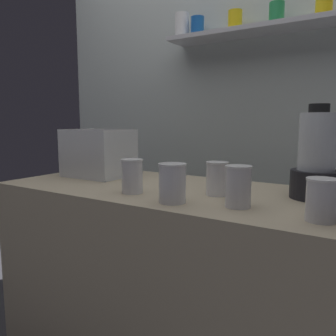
{
  "coord_description": "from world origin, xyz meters",
  "views": [
    {
      "loc": [
        0.74,
        -1.16,
        1.17
      ],
      "look_at": [
        0.0,
        0.0,
        0.98
      ],
      "focal_mm": 36.38,
      "sensor_mm": 36.0,
      "label": 1
    }
  ],
  "objects_px": {
    "juice_cup_orange_left": "(172,185)",
    "juice_cup_pomegranate_far_right": "(321,203)",
    "juice_cup_pomegranate_far_left": "(132,178)",
    "juice_cup_beet_right": "(238,189)",
    "juice_cup_mango_middle": "(217,181)",
    "blender_pitcher": "(316,161)",
    "carrot_display_bin": "(98,161)"
  },
  "relations": [
    {
      "from": "juice_cup_pomegranate_far_right",
      "to": "juice_cup_pomegranate_far_left",
      "type": "bearing_deg",
      "value": 178.67
    },
    {
      "from": "blender_pitcher",
      "to": "juice_cup_orange_left",
      "type": "distance_m",
      "value": 0.51
    },
    {
      "from": "blender_pitcher",
      "to": "juice_cup_pomegranate_far_right",
      "type": "xyz_separation_m",
      "value": [
        0.06,
        -0.29,
        -0.08
      ]
    },
    {
      "from": "blender_pitcher",
      "to": "juice_cup_mango_middle",
      "type": "relative_size",
      "value": 2.67
    },
    {
      "from": "blender_pitcher",
      "to": "juice_cup_orange_left",
      "type": "relative_size",
      "value": 2.5
    },
    {
      "from": "juice_cup_pomegranate_far_left",
      "to": "juice_cup_pomegranate_far_right",
      "type": "bearing_deg",
      "value": -1.33
    },
    {
      "from": "blender_pitcher",
      "to": "juice_cup_beet_right",
      "type": "height_order",
      "value": "blender_pitcher"
    },
    {
      "from": "juice_cup_beet_right",
      "to": "juice_cup_pomegranate_far_right",
      "type": "distance_m",
      "value": 0.25
    },
    {
      "from": "juice_cup_pomegranate_far_left",
      "to": "carrot_display_bin",
      "type": "bearing_deg",
      "value": 150.07
    },
    {
      "from": "juice_cup_mango_middle",
      "to": "juice_cup_beet_right",
      "type": "xyz_separation_m",
      "value": [
        0.13,
        -0.13,
        0.0
      ]
    },
    {
      "from": "juice_cup_mango_middle",
      "to": "juice_cup_pomegranate_far_right",
      "type": "height_order",
      "value": "juice_cup_mango_middle"
    },
    {
      "from": "juice_cup_pomegranate_far_left",
      "to": "juice_cup_mango_middle",
      "type": "relative_size",
      "value": 1.05
    },
    {
      "from": "juice_cup_orange_left",
      "to": "juice_cup_pomegranate_far_right",
      "type": "relative_size",
      "value": 1.12
    },
    {
      "from": "juice_cup_orange_left",
      "to": "juice_cup_mango_middle",
      "type": "relative_size",
      "value": 1.07
    },
    {
      "from": "juice_cup_mango_middle",
      "to": "juice_cup_pomegranate_far_left",
      "type": "bearing_deg",
      "value": -154.62
    },
    {
      "from": "juice_cup_orange_left",
      "to": "juice_cup_pomegranate_far_right",
      "type": "bearing_deg",
      "value": 4.39
    },
    {
      "from": "juice_cup_pomegranate_far_left",
      "to": "juice_cup_pomegranate_far_right",
      "type": "xyz_separation_m",
      "value": [
        0.66,
        -0.02,
        -0.01
      ]
    },
    {
      "from": "juice_cup_beet_right",
      "to": "juice_cup_mango_middle",
      "type": "bearing_deg",
      "value": 135.76
    },
    {
      "from": "juice_cup_pomegranate_far_right",
      "to": "juice_cup_beet_right",
      "type": "bearing_deg",
      "value": 174.03
    },
    {
      "from": "blender_pitcher",
      "to": "juice_cup_beet_right",
      "type": "relative_size",
      "value": 2.49
    },
    {
      "from": "carrot_display_bin",
      "to": "juice_cup_beet_right",
      "type": "bearing_deg",
      "value": -14.91
    },
    {
      "from": "carrot_display_bin",
      "to": "juice_cup_pomegranate_far_right",
      "type": "distance_m",
      "value": 1.08
    },
    {
      "from": "juice_cup_mango_middle",
      "to": "blender_pitcher",
      "type": "bearing_deg",
      "value": 23.32
    },
    {
      "from": "blender_pitcher",
      "to": "juice_cup_orange_left",
      "type": "bearing_deg",
      "value": -140.53
    },
    {
      "from": "carrot_display_bin",
      "to": "juice_cup_pomegranate_far_left",
      "type": "distance_m",
      "value": 0.45
    },
    {
      "from": "juice_cup_orange_left",
      "to": "juice_cup_pomegranate_far_right",
      "type": "distance_m",
      "value": 0.45
    },
    {
      "from": "juice_cup_mango_middle",
      "to": "carrot_display_bin",
      "type": "bearing_deg",
      "value": 172.5
    },
    {
      "from": "juice_cup_pomegranate_far_right",
      "to": "juice_cup_mango_middle",
      "type": "bearing_deg",
      "value": 158.05
    },
    {
      "from": "juice_cup_orange_left",
      "to": "juice_cup_beet_right",
      "type": "height_order",
      "value": "same"
    },
    {
      "from": "juice_cup_orange_left",
      "to": "juice_cup_pomegranate_far_left",
      "type": "bearing_deg",
      "value": 166.52
    },
    {
      "from": "blender_pitcher",
      "to": "juice_cup_pomegranate_far_left",
      "type": "height_order",
      "value": "blender_pitcher"
    },
    {
      "from": "carrot_display_bin",
      "to": "juice_cup_beet_right",
      "type": "distance_m",
      "value": 0.83
    }
  ]
}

